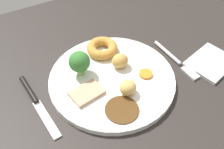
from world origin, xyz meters
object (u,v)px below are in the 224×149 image
object	(u,v)px
roast_potato_left	(118,61)
carrot_coin_front	(147,75)
knife	(35,100)
yorkshire_pudding	(102,48)
folded_napkin	(211,63)
broccoli_floret	(79,62)
meat_slice_main	(87,93)
fork	(176,61)
roast_potato_right	(128,88)
dinner_plate	(112,80)

from	to	relation	value
roast_potato_left	carrot_coin_front	bearing A→B (deg)	126.68
roast_potato_left	knife	size ratio (longest dim) A/B	0.21
yorkshire_pudding	folded_napkin	distance (cm)	26.71
broccoli_floret	knife	size ratio (longest dim) A/B	0.32
meat_slice_main	fork	world-z (taller)	meat_slice_main
meat_slice_main	roast_potato_left	world-z (taller)	roast_potato_left
folded_napkin	roast_potato_right	bearing A→B (deg)	-1.61
broccoli_floret	fork	world-z (taller)	broccoli_floret
yorkshire_pudding	roast_potato_right	distance (cm)	14.40
meat_slice_main	knife	size ratio (longest dim) A/B	0.36
meat_slice_main	roast_potato_right	xyz separation A→B (cm)	(-7.89, 3.84, 1.28)
dinner_plate	carrot_coin_front	xyz separation A→B (cm)	(-7.18, 3.36, 0.99)
roast_potato_left	roast_potato_right	size ratio (longest dim) A/B	1.07
yorkshire_pudding	fork	bearing A→B (deg)	145.14
roast_potato_right	knife	size ratio (longest dim) A/B	0.19
knife	yorkshire_pudding	bearing A→B (deg)	101.57
roast_potato_right	fork	bearing A→B (deg)	-166.55
meat_slice_main	roast_potato_right	size ratio (longest dim) A/B	1.87
dinner_plate	broccoli_floret	world-z (taller)	broccoli_floret
roast_potato_right	broccoli_floret	bearing A→B (deg)	-57.33
roast_potato_left	folded_napkin	distance (cm)	22.92
carrot_coin_front	fork	world-z (taller)	carrot_coin_front
dinner_plate	knife	xyz separation A→B (cm)	(17.23, -2.79, -0.25)
dinner_plate	carrot_coin_front	size ratio (longest dim) A/B	9.27
yorkshire_pudding	meat_slice_main	bearing A→B (deg)	49.26
knife	folded_napkin	size ratio (longest dim) A/B	1.69
meat_slice_main	yorkshire_pudding	bearing A→B (deg)	-130.74
meat_slice_main	broccoli_floret	distance (cm)	7.16
broccoli_floret	knife	world-z (taller)	broccoli_floret
yorkshire_pudding	broccoli_floret	xyz separation A→B (cm)	(7.67, 4.18, 2.32)
fork	dinner_plate	bearing A→B (deg)	-99.68
meat_slice_main	folded_napkin	distance (cm)	31.39
roast_potato_left	meat_slice_main	bearing A→B (deg)	22.14
folded_napkin	carrot_coin_front	bearing A→B (deg)	-9.50
roast_potato_right	knife	bearing A→B (deg)	-24.70
roast_potato_right	carrot_coin_front	distance (cm)	6.83
knife	carrot_coin_front	bearing A→B (deg)	70.01
meat_slice_main	roast_potato_right	world-z (taller)	roast_potato_right
dinner_plate	folded_napkin	bearing A→B (deg)	165.57
roast_potato_right	knife	world-z (taller)	roast_potato_right
roast_potato_left	dinner_plate	bearing A→B (deg)	39.15
folded_napkin	knife	bearing A→B (deg)	-12.27
broccoli_floret	carrot_coin_front	bearing A→B (deg)	148.07
roast_potato_right	knife	distance (cm)	20.07
meat_slice_main	broccoli_floret	xyz separation A→B (cm)	(-1.37, -6.32, 3.08)
roast_potato_left	knife	xyz separation A→B (cm)	(20.13, -0.42, -2.64)
roast_potato_left	roast_potato_right	distance (cm)	8.16
folded_napkin	yorkshire_pudding	bearing A→B (deg)	-34.29
roast_potato_left	broccoli_floret	xyz separation A→B (cm)	(8.57, -2.27, 1.78)
yorkshire_pudding	fork	world-z (taller)	yorkshire_pudding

